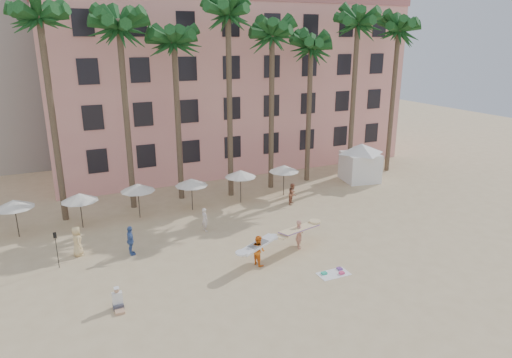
{
  "coord_description": "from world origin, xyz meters",
  "views": [
    {
      "loc": [
        -10.35,
        -19.45,
        12.65
      ],
      "look_at": [
        1.4,
        6.0,
        4.0
      ],
      "focal_mm": 32.0,
      "sensor_mm": 36.0,
      "label": 1
    }
  ],
  "objects": [
    {
      "name": "paddle",
      "position": [
        -10.77,
        6.73,
        1.41
      ],
      "size": [
        0.18,
        0.04,
        2.23
      ],
      "color": "black",
      "rests_on": "ground"
    },
    {
      "name": "beach_towel",
      "position": [
        3.25,
        -0.47,
        0.03
      ],
      "size": [
        1.81,
        1.02,
        0.14
      ],
      "color": "white",
      "rests_on": "ground"
    },
    {
      "name": "umbrella_row",
      "position": [
        -3.0,
        12.5,
        2.33
      ],
      "size": [
        22.5,
        2.7,
        2.73
      ],
      "color": "#332B23",
      "rests_on": "ground"
    },
    {
      "name": "carrier_yellow",
      "position": [
        3.13,
        3.26,
        1.04
      ],
      "size": [
        3.28,
        1.91,
        1.86
      ],
      "color": "tan",
      "rests_on": "ground"
    },
    {
      "name": "pink_hotel",
      "position": [
        7.0,
        26.0,
        8.0
      ],
      "size": [
        35.0,
        14.0,
        16.0
      ],
      "primitive_type": "cube",
      "color": "#F3A294",
      "rests_on": "ground"
    },
    {
      "name": "carrier_white",
      "position": [
        -0.15,
        2.32,
        0.96
      ],
      "size": [
        2.86,
        1.84,
        1.8
      ],
      "color": "orange",
      "rests_on": "ground"
    },
    {
      "name": "beachgoers",
      "position": [
        -3.2,
        8.33,
        0.9
      ],
      "size": [
        17.13,
        4.82,
        1.88
      ],
      "color": "#4969AA",
      "rests_on": "ground"
    },
    {
      "name": "ground",
      "position": [
        0.0,
        0.0,
        0.0
      ],
      "size": [
        120.0,
        120.0,
        0.0
      ],
      "primitive_type": "plane",
      "color": "#D1B789",
      "rests_on": "ground"
    },
    {
      "name": "cabana",
      "position": [
        15.39,
        13.35,
        2.07
      ],
      "size": [
        5.24,
        5.24,
        3.5
      ],
      "color": "white",
      "rests_on": "ground"
    },
    {
      "name": "palm_row",
      "position": [
        0.51,
        15.0,
        12.97
      ],
      "size": [
        44.4,
        5.4,
        16.3
      ],
      "color": "brown",
      "rests_on": "ground"
    },
    {
      "name": "seated_man",
      "position": [
        -8.32,
        1.02,
        0.39
      ],
      "size": [
        0.49,
        0.86,
        1.12
      ],
      "color": "#3F3F4C",
      "rests_on": "ground"
    }
  ]
}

